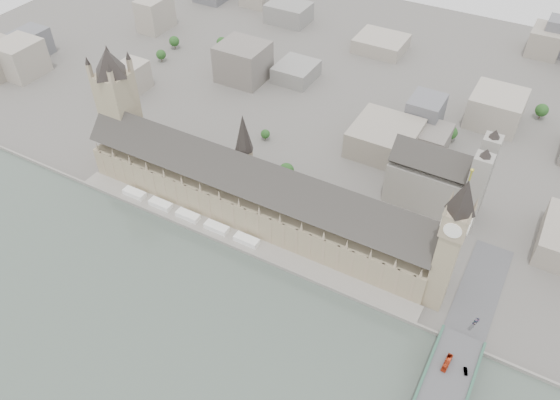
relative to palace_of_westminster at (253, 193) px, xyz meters
The scene contains 14 objects.
ground 30.06m from the palace_of_westminster, 90.00° to the right, with size 900.00×900.00×0.00m, color #595651.
embankment_wall 40.67m from the palace_of_westminster, 90.00° to the right, with size 600.00×1.50×3.00m, color gray.
river_terrace 34.80m from the palace_of_westminster, 90.00° to the right, with size 270.00×15.00×2.00m, color gray.
terrace_tents 51.60m from the palace_of_westminster, 146.28° to the right, with size 118.00×7.00×4.00m.
palace_of_westminster is the anchor object (origin of this frame).
elizabeth_tower 142.94m from the palace_of_westminster, ahead, with size 17.00×17.00×107.50m.
victoria_tower 126.41m from the palace_of_westminster, behind, with size 30.00×30.00×100.00m.
central_tower 37.14m from the palace_of_westminster, 147.79° to the left, with size 13.00×13.00×48.00m.
westminster_abbey 134.09m from the palace_of_westminster, 34.17° to the left, with size 68.00×36.00×64.00m.
city_skyline_inland 225.33m from the palace_of_westminster, 90.00° to the left, with size 720.00×360.00×38.00m, color gray, non-canonical shape.
park_trees 44.22m from the palace_of_westminster, 103.94° to the left, with size 110.00×30.00×15.00m, color #1A4317, non-canonical shape.
red_bus_north 169.26m from the palace_of_westminster, 20.04° to the right, with size 2.74×11.72×3.26m, color #BB3315.
car_silver 178.84m from the palace_of_westminster, 18.77° to the right, with size 1.72×4.93×1.62m, color gray.
car_approach 167.50m from the palace_of_westminster, ahead, with size 2.17×5.33×1.55m, color gray.
Camera 1 is at (156.98, -222.67, 278.59)m, focal length 35.00 mm.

